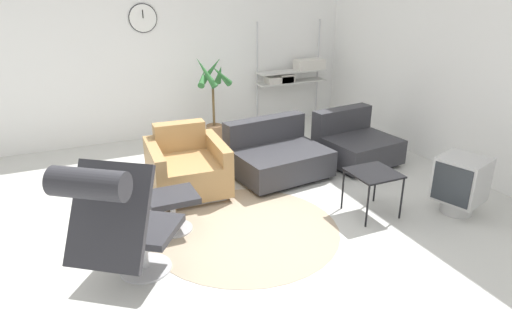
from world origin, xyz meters
The scene contains 13 objects.
ground_plane centered at (0.00, 0.00, 0.00)m, with size 12.00×12.00×0.00m, color silver.
wall_back centered at (0.00, 2.94, 1.40)m, with size 12.00×0.09×2.80m.
wall_right centered at (3.00, 0.00, 1.40)m, with size 0.06×12.00×2.80m.
round_rug centered at (-0.06, -0.28, 0.00)m, with size 1.86×1.86×0.01m.
lounge_chair centered at (-1.29, -0.81, 0.71)m, with size 1.03×1.13×1.19m.
ottoman centered at (-0.69, 0.01, 0.29)m, with size 0.47×0.40×0.39m.
armchair_red centered at (-0.32, 0.81, 0.28)m, with size 0.88×0.93×0.74m.
couch_low centered at (0.83, 0.81, 0.24)m, with size 1.20×1.00×0.67m.
couch_second centered at (1.99, 0.79, 0.24)m, with size 0.98×0.98×0.67m.
side_table centered at (1.28, -0.50, 0.43)m, with size 0.46×0.46×0.47m.
crt_television centered at (2.13, -0.85, 0.34)m, with size 0.55×0.56×0.61m.
potted_plant centered at (0.55, 2.35, 0.64)m, with size 0.56×0.53×1.29m.
shelf_unit centered at (2.08, 2.68, 0.86)m, with size 1.19×0.28×1.68m.
Camera 1 is at (-1.56, -3.89, 2.31)m, focal length 32.00 mm.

